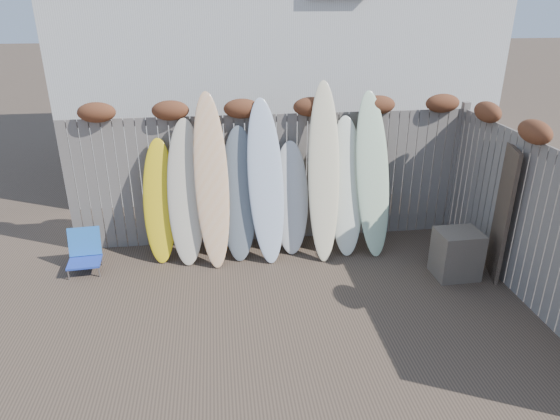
{
  "coord_description": "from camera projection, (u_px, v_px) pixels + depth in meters",
  "views": [
    {
      "loc": [
        -0.76,
        -4.74,
        3.58
      ],
      "look_at": [
        0.0,
        1.2,
        1.0
      ],
      "focal_mm": 32.0,
      "sensor_mm": 36.0,
      "label": 1
    }
  ],
  "objects": [
    {
      "name": "ground",
      "position": [
        293.0,
        329.0,
        5.82
      ],
      "size": [
        80.0,
        80.0,
        0.0
      ],
      "primitive_type": "plane",
      "color": "#493A2D"
    },
    {
      "name": "back_fence",
      "position": [
        274.0,
        168.0,
        7.54
      ],
      "size": [
        6.05,
        0.28,
        2.24
      ],
      "color": "slate",
      "rests_on": "ground"
    },
    {
      "name": "right_fence",
      "position": [
        539.0,
        217.0,
        5.95
      ],
      "size": [
        0.28,
        4.4,
        2.24
      ],
      "color": "slate",
      "rests_on": "ground"
    },
    {
      "name": "house",
      "position": [
        272.0,
        15.0,
        10.53
      ],
      "size": [
        8.5,
        5.5,
        6.33
      ],
      "color": "silver",
      "rests_on": "ground"
    },
    {
      "name": "beach_chair",
      "position": [
        85.0,
        252.0,
        7.0
      ],
      "size": [
        0.47,
        0.5,
        0.58
      ],
      "color": "#233EB0",
      "rests_on": "ground"
    },
    {
      "name": "wooden_crate",
      "position": [
        457.0,
        254.0,
        6.81
      ],
      "size": [
        0.59,
        0.49,
        0.67
      ],
      "primitive_type": "cube",
      "rotation": [
        0.0,
        0.0,
        0.03
      ],
      "color": "#66554D",
      "rests_on": "ground"
    },
    {
      "name": "lattice_panel",
      "position": [
        496.0,
        205.0,
        6.9
      ],
      "size": [
        0.38,
        1.18,
        1.83
      ],
      "primitive_type": "cube",
      "rotation": [
        0.0,
        0.0,
        -0.28
      ],
      "color": "#352720",
      "rests_on": "ground"
    },
    {
      "name": "surfboard_0",
      "position": [
        160.0,
        201.0,
        7.14
      ],
      "size": [
        0.51,
        0.65,
        1.74
      ],
      "primitive_type": "ellipsoid",
      "rotation": [
        -0.31,
        0.0,
        -0.07
      ],
      "color": "yellow",
      "rests_on": "ground"
    },
    {
      "name": "surfboard_1",
      "position": [
        186.0,
        193.0,
        7.06
      ],
      "size": [
        0.58,
        0.75,
        2.02
      ],
      "primitive_type": "ellipsoid",
      "rotation": [
        -0.31,
        0.0,
        -0.06
      ],
      "color": "beige",
      "rests_on": "ground"
    },
    {
      "name": "surfboard_2",
      "position": [
        212.0,
        181.0,
        6.98
      ],
      "size": [
        0.53,
        0.86,
        2.38
      ],
      "primitive_type": "ellipsoid",
      "rotation": [
        -0.31,
        0.0,
        0.06
      ],
      "color": "#FAC17E",
      "rests_on": "ground"
    },
    {
      "name": "surfboard_3",
      "position": [
        239.0,
        194.0,
        7.19
      ],
      "size": [
        0.59,
        0.72,
        1.89
      ],
      "primitive_type": "ellipsoid",
      "rotation": [
        -0.31,
        0.0,
        -0.1
      ],
      "color": "slate",
      "rests_on": "ground"
    },
    {
      "name": "surfboard_4",
      "position": [
        266.0,
        182.0,
        7.11
      ],
      "size": [
        0.59,
        0.85,
        2.28
      ],
      "primitive_type": "ellipsoid",
      "rotation": [
        -0.31,
        0.0,
        0.1
      ],
      "color": "#AFBFD5",
      "rests_on": "ground"
    },
    {
      "name": "surfboard_5",
      "position": [
        291.0,
        198.0,
        7.4
      ],
      "size": [
        0.55,
        0.62,
        1.63
      ],
      "primitive_type": "ellipsoid",
      "rotation": [
        -0.31,
        0.0,
        -0.06
      ],
      "color": "silver",
      "rests_on": "ground"
    },
    {
      "name": "surfboard_6",
      "position": [
        324.0,
        172.0,
        7.15
      ],
      "size": [
        0.53,
        0.91,
        2.49
      ],
      "primitive_type": "ellipsoid",
      "rotation": [
        -0.31,
        0.0,
        -0.09
      ],
      "color": "#FEEEBE",
      "rests_on": "ground"
    },
    {
      "name": "surfboard_7",
      "position": [
        346.0,
        187.0,
        7.33
      ],
      "size": [
        0.54,
        0.73,
        1.99
      ],
      "primitive_type": "ellipsoid",
      "rotation": [
        -0.31,
        0.0,
        -0.05
      ],
      "color": "white",
      "rests_on": "ground"
    },
    {
      "name": "surfboard_8",
      "position": [
        373.0,
        175.0,
        7.29
      ],
      "size": [
        0.56,
        0.86,
        2.34
      ],
      "primitive_type": "ellipsoid",
      "rotation": [
        -0.31,
        0.0,
        0.08
      ],
      "color": "beige",
      "rests_on": "ground"
    }
  ]
}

